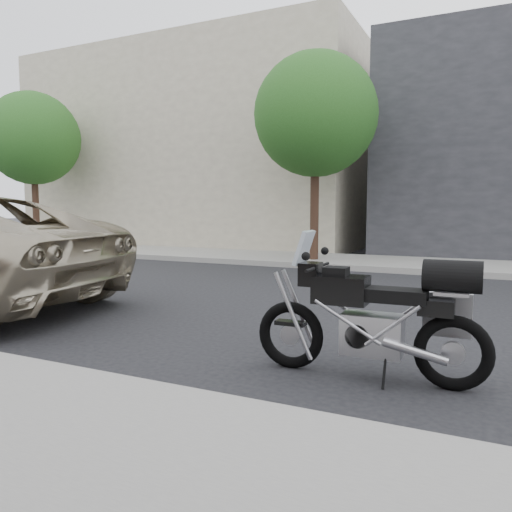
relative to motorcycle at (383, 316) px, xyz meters
The scene contains 6 objects.
ground 3.24m from the motorcycle, 57.92° to the right, with size 120.00×120.00×0.00m, color black.
far_sidewalk 9.37m from the motorcycle, 79.58° to the right, with size 44.00×3.00×0.15m, color gray.
far_building_cream 19.70m from the motorcycle, 56.57° to the right, with size 14.00×11.00×8.00m.
street_tree_mid 10.09m from the motorcycle, 67.00° to the right, with size 3.40×3.40×5.70m.
street_tree_right 17.43m from the motorcycle, 30.63° to the right, with size 3.40×3.40×5.70m.
motorcycle is the anchor object (origin of this frame).
Camera 1 is at (-2.60, 7.35, 1.63)m, focal length 35.00 mm.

